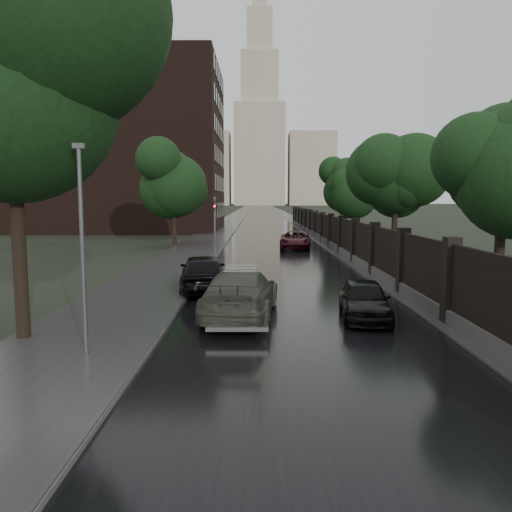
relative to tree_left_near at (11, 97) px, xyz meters
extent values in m
plane|color=black|center=(7.60, -3.00, -6.42)|extent=(800.00, 800.00, 0.00)
cube|color=black|center=(7.60, 187.00, -6.41)|extent=(8.00, 420.00, 0.02)
cube|color=#2D2D2D|center=(1.60, 187.00, -6.34)|extent=(4.00, 420.00, 0.16)
cube|color=#2D2D2D|center=(13.10, 187.00, -6.38)|extent=(3.00, 420.00, 0.08)
cube|color=#383533|center=(12.20, 29.00, -6.17)|extent=(0.40, 75.00, 0.50)
cube|color=black|center=(12.20, 29.00, -4.92)|extent=(0.15, 75.00, 2.00)
cube|color=black|center=(12.20, 67.00, -5.07)|extent=(0.45, 0.45, 2.70)
cylinder|color=black|center=(0.00, 0.00, -2.84)|extent=(0.36, 0.36, 7.15)
sphere|color=black|center=(0.00, 0.00, 0.02)|extent=(5.44, 5.44, 5.44)
cylinder|color=black|center=(-0.40, 27.00, -3.49)|extent=(0.36, 0.36, 5.85)
sphere|color=black|center=(-0.40, 27.00, -1.15)|extent=(4.25, 4.25, 4.25)
cylinder|color=black|center=(15.10, 5.00, -3.66)|extent=(0.36, 0.36, 5.53)
sphere|color=black|center=(15.10, 5.00, -1.45)|extent=(4.08, 4.08, 4.08)
cylinder|color=black|center=(15.10, 19.00, -3.66)|extent=(0.36, 0.36, 5.53)
sphere|color=black|center=(15.10, 19.00, -1.45)|extent=(4.08, 4.08, 4.08)
cylinder|color=black|center=(15.10, 37.00, -3.66)|extent=(0.36, 0.36, 5.53)
sphere|color=black|center=(15.10, 37.00, -1.45)|extent=(4.08, 4.08, 4.08)
cylinder|color=#59595E|center=(2.20, -1.50, -3.92)|extent=(0.10, 0.10, 5.00)
cube|color=#59595E|center=(2.20, -1.50, -1.37)|extent=(0.25, 0.12, 0.12)
cylinder|color=#59595E|center=(3.30, 22.00, -4.92)|extent=(0.12, 0.12, 3.00)
imported|color=#59595E|center=(3.30, 22.00, -2.92)|extent=(0.16, 0.20, 1.00)
sphere|color=#FF0C0C|center=(3.30, 21.85, -3.07)|extent=(0.14, 0.14, 0.14)
cube|color=black|center=(-10.40, 49.00, 3.58)|extent=(24.00, 18.00, 20.00)
cube|color=tan|center=(-24.40, 297.00, 15.58)|extent=(28.00, 22.00, 44.00)
cube|color=tan|center=(39.60, 297.00, 15.58)|extent=(28.00, 22.00, 44.00)
cube|color=tan|center=(7.60, 297.00, 23.58)|extent=(30.00, 30.00, 60.00)
cube|color=tan|center=(7.60, 297.00, 63.58)|extent=(22.00, 22.00, 40.00)
cube|color=tan|center=(7.60, 297.00, 93.58)|extent=(15.00, 15.00, 30.00)
imported|color=#43483A|center=(5.74, 2.99, -5.64)|extent=(2.71, 5.55, 1.55)
imported|color=black|center=(4.00, 7.59, -5.63)|extent=(2.39, 4.83, 1.58)
imported|color=black|center=(9.73, 2.68, -5.78)|extent=(1.87, 3.86, 1.27)
imported|color=black|center=(9.20, 25.42, -5.74)|extent=(2.60, 5.04, 1.36)
camera|label=1|loc=(6.28, -13.06, -2.58)|focal=35.00mm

